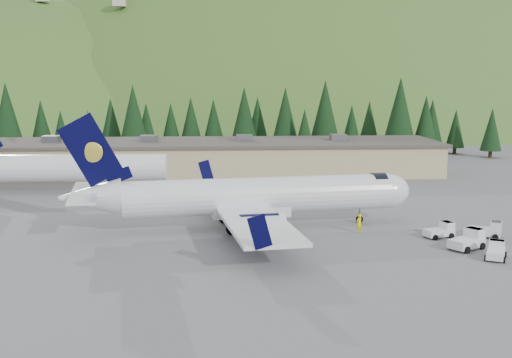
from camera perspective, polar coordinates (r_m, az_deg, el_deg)
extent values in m
plane|color=slate|center=(64.72, 0.31, -4.32)|extent=(600.00, 600.00, 0.00)
cylinder|color=white|center=(64.06, 0.31, -1.46)|extent=(27.26, 7.38, 3.63)
ellipsoid|color=white|center=(68.05, 11.52, -1.03)|extent=(5.18, 4.25, 3.63)
cylinder|color=black|center=(67.61, 10.78, -0.70)|extent=(1.76, 3.15, 2.99)
cone|color=white|center=(62.80, -14.51, -1.60)|extent=(6.24, 4.40, 3.63)
cube|color=white|center=(64.16, -0.53, -2.83)|extent=(8.08, 4.14, 0.96)
cube|color=white|center=(63.88, -1.39, -2.37)|extent=(9.86, 33.22, 0.34)
cube|color=black|center=(79.47, -4.48, 0.74)|extent=(1.95, 0.42, 2.77)
cube|color=black|center=(47.61, 0.33, -4.72)|extent=(1.95, 0.42, 2.77)
cylinder|color=black|center=(69.61, -1.40, -2.13)|extent=(4.32, 2.77, 2.22)
cylinder|color=white|center=(69.95, 0.08, -2.07)|extent=(0.90, 2.41, 2.35)
cube|color=white|center=(69.51, -1.40, -1.70)|extent=(2.14, 0.54, 0.87)
cylinder|color=black|center=(58.86, 0.50, -4.16)|extent=(4.32, 2.77, 2.22)
cylinder|color=white|center=(59.25, 2.23, -4.08)|extent=(0.90, 2.41, 2.35)
cube|color=white|center=(58.74, 0.50, -3.65)|extent=(2.14, 0.54, 0.87)
cube|color=black|center=(62.15, -14.49, 2.51)|extent=(5.95, 1.12, 7.08)
ellipsoid|color=yellow|center=(62.36, -14.30, 2.36)|extent=(1.92, 0.44, 1.91)
ellipsoid|color=yellow|center=(61.97, -14.32, 2.32)|extent=(1.92, 0.44, 1.91)
cube|color=black|center=(62.38, -12.11, 0.29)|extent=(2.67, 0.61, 1.91)
cube|color=white|center=(62.75, -14.97, -1.17)|extent=(4.18, 12.29, 0.21)
cylinder|color=slate|center=(67.44, 9.19, -3.14)|extent=(0.22, 0.22, 1.74)
cylinder|color=black|center=(67.55, 9.18, -3.56)|extent=(0.76, 0.37, 0.73)
cylinder|color=slate|center=(66.52, -2.59, -3.12)|extent=(0.26, 0.26, 1.93)
cylinder|color=black|center=(66.67, -2.26, -3.47)|extent=(1.10, 0.48, 1.06)
cylinder|color=black|center=(66.55, -2.92, -3.49)|extent=(1.10, 0.48, 1.06)
cylinder|color=slate|center=(61.49, -1.85, -4.10)|extent=(0.26, 0.26, 1.93)
cylinder|color=black|center=(61.65, -1.49, -4.48)|extent=(1.10, 0.48, 1.06)
cylinder|color=black|center=(61.53, -2.20, -4.51)|extent=(1.10, 0.48, 1.06)
cylinder|color=white|center=(87.55, -15.16, 0.96)|extent=(22.00, 3.60, 3.60)
cube|color=white|center=(62.90, 15.93, -4.58)|extent=(3.03, 2.17, 0.64)
cube|color=white|center=(63.34, 16.61, -4.01)|extent=(1.27, 1.50, 0.82)
cube|color=black|center=(63.26, 16.62, -3.69)|extent=(1.16, 1.39, 0.09)
cylinder|color=black|center=(64.07, 16.17, -4.58)|extent=(0.55, 0.35, 0.51)
cylinder|color=black|center=(62.96, 16.99, -4.85)|extent=(0.55, 0.35, 0.51)
cylinder|color=black|center=(62.98, 14.85, -4.75)|extent=(0.55, 0.35, 0.51)
cylinder|color=black|center=(61.85, 15.66, -5.03)|extent=(0.55, 0.35, 0.51)
cube|color=white|center=(64.40, 19.66, -4.42)|extent=(3.29, 2.59, 0.69)
cube|color=white|center=(64.25, 20.56, -3.96)|extent=(1.48, 1.66, 0.88)
cube|color=black|center=(64.16, 20.58, -3.62)|extent=(1.35, 1.53, 0.10)
cylinder|color=black|center=(65.20, 20.54, -4.55)|extent=(0.59, 0.43, 0.55)
cylinder|color=black|center=(63.67, 20.49, -4.86)|extent=(0.59, 0.43, 0.55)
cylinder|color=black|center=(65.26, 18.82, -4.44)|extent=(0.59, 0.43, 0.55)
cylinder|color=black|center=(63.74, 18.73, -4.75)|extent=(0.59, 0.43, 0.55)
cube|color=white|center=(56.96, 20.54, -6.22)|extent=(2.41, 2.97, 0.62)
cube|color=white|center=(57.69, 20.63, -5.49)|extent=(1.51, 1.36, 0.80)
cube|color=black|center=(57.61, 20.65, -5.15)|extent=(1.39, 1.24, 0.09)
cylinder|color=black|center=(57.92, 19.88, -6.18)|extent=(0.40, 0.53, 0.50)
cylinder|color=black|center=(57.85, 21.29, -6.28)|extent=(0.40, 0.53, 0.50)
cylinder|color=black|center=(56.21, 19.74, -6.63)|extent=(0.40, 0.53, 0.50)
cylinder|color=black|center=(56.13, 21.19, -6.73)|extent=(0.40, 0.53, 0.50)
cube|color=tan|center=(101.65, -3.86, 1.85)|extent=(70.00, 16.00, 4.80)
cube|color=#47423D|center=(101.38, -3.88, 3.28)|extent=(71.00, 17.00, 0.40)
cube|color=slate|center=(104.59, -17.74, 3.41)|extent=(2.50, 2.50, 1.00)
cube|color=slate|center=(101.91, -9.52, 3.58)|extent=(2.50, 2.50, 1.00)
cube|color=slate|center=(101.39, -1.05, 3.67)|extent=(2.50, 2.50, 1.00)
cube|color=slate|center=(103.08, 7.33, 3.69)|extent=(2.50, 2.50, 1.00)
cube|color=white|center=(59.27, 18.20, -5.40)|extent=(3.66, 3.19, 0.77)
cube|color=white|center=(60.00, 18.83, -4.62)|extent=(1.77, 1.89, 0.99)
cube|color=black|center=(59.91, 18.86, -4.21)|extent=(1.61, 1.74, 0.11)
cylinder|color=black|center=(60.71, 18.10, -5.35)|extent=(0.65, 0.54, 0.62)
cylinder|color=black|center=(59.76, 19.49, -5.65)|extent=(0.65, 0.54, 0.62)
cylinder|color=black|center=(58.96, 16.87, -5.71)|extent=(0.65, 0.54, 0.62)
cylinder|color=black|center=(57.98, 18.27, -6.02)|extent=(0.65, 0.54, 0.62)
imported|color=#FFEE00|center=(63.01, 9.15, -3.93)|extent=(0.81, 0.77, 1.87)
cone|color=black|center=(129.40, -21.28, 5.33)|extent=(5.99, 5.99, 12.25)
cone|color=black|center=(133.98, -18.54, 4.72)|extent=(4.52, 4.52, 9.25)
cone|color=black|center=(132.20, -16.95, 4.24)|extent=(3.68, 3.68, 7.52)
cone|color=black|center=(131.42, -14.69, 4.30)|extent=(3.66, 3.66, 7.48)
cone|color=black|center=(131.18, -12.76, 4.98)|extent=(4.69, 4.69, 9.58)
cone|color=black|center=(124.08, -10.85, 5.52)|extent=(5.78, 5.78, 11.82)
cone|color=black|center=(127.53, -9.71, 4.72)|extent=(4.29, 4.29, 8.77)
cone|color=black|center=(131.16, -7.57, 4.85)|extent=(4.23, 4.23, 8.66)
cone|color=black|center=(130.24, -5.80, 5.15)|extent=(4.72, 4.72, 9.66)
cone|color=black|center=(128.89, -3.80, 5.05)|extent=(4.58, 4.58, 9.37)
cone|color=black|center=(125.62, -1.05, 5.59)|extent=(5.58, 5.58, 11.42)
cone|color=black|center=(129.61, 0.14, 5.20)|extent=(4.77, 4.77, 9.75)
cone|color=black|center=(123.87, 2.62, 5.53)|extent=(5.57, 5.57, 11.38)
cone|color=black|center=(120.43, 4.33, 4.33)|extent=(3.90, 3.90, 7.98)
cone|color=black|center=(125.90, 6.15, 5.89)|extent=(6.13, 6.13, 12.53)
cone|color=black|center=(129.68, 8.48, 4.70)|extent=(4.09, 4.09, 8.36)
cone|color=black|center=(132.35, 10.02, 4.92)|extent=(4.38, 4.38, 8.97)
cone|color=black|center=(126.28, 12.67, 5.89)|extent=(6.38, 6.38, 13.05)
cone|color=black|center=(127.72, 14.84, 4.95)|extent=(4.93, 4.93, 10.09)
cone|color=black|center=(133.46, 15.38, 4.87)|extent=(4.56, 4.56, 9.33)
cone|color=black|center=(134.11, 17.31, 4.31)|extent=(3.72, 3.72, 7.62)
cone|color=black|center=(129.55, 20.21, 4.17)|extent=(3.96, 3.96, 8.11)
ellipsoid|color=#375C1A|center=(284.60, 5.91, -11.72)|extent=(420.00, 300.00, 300.00)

